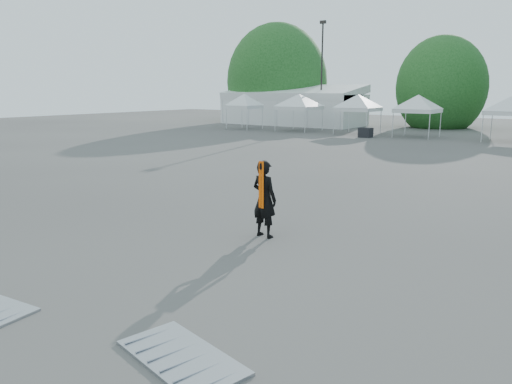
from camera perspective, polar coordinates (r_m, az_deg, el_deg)
The scene contains 12 objects.
ground at distance 13.42m, azimuth 4.97°, elevation -4.63°, with size 120.00×120.00×0.00m, color #474442.
marquee at distance 54.25m, azimuth 4.17°, elevation 9.78°, with size 15.00×6.25×4.23m.
light_pole_west at distance 51.38m, azimuth 7.53°, elevation 13.84°, with size 0.60×0.25×10.30m.
tree_far_w at distance 58.91m, azimuth 2.40°, elevation 12.44°, with size 4.80×4.80×7.30m.
tree_mid_w at distance 53.11m, azimuth 20.39°, elevation 11.17°, with size 4.16×4.16×6.33m.
tent_a at distance 48.09m, azimuth -1.35°, elevation 10.86°, with size 3.77×3.77×3.88m.
tent_b at distance 45.85m, azimuth 4.96°, elevation 10.78°, with size 4.71×4.71×3.88m.
tent_c at distance 43.42m, azimuth 11.62°, elevation 10.54°, with size 4.46×4.46×3.88m.
tent_d at distance 41.75m, azimuth 18.07°, elevation 10.17°, with size 4.32×4.32×3.88m.
man at distance 12.77m, azimuth 0.96°, elevation -0.78°, with size 0.78×0.55×2.00m.
barrier_mid at distance 7.53m, azimuth -8.48°, elevation -18.13°, with size 2.19×1.43×0.06m.
crate_west at distance 40.56m, azimuth 12.42°, elevation 6.64°, with size 0.97×0.76×0.76m, color black.
Camera 1 is at (6.59, -11.07, 3.76)m, focal length 35.00 mm.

